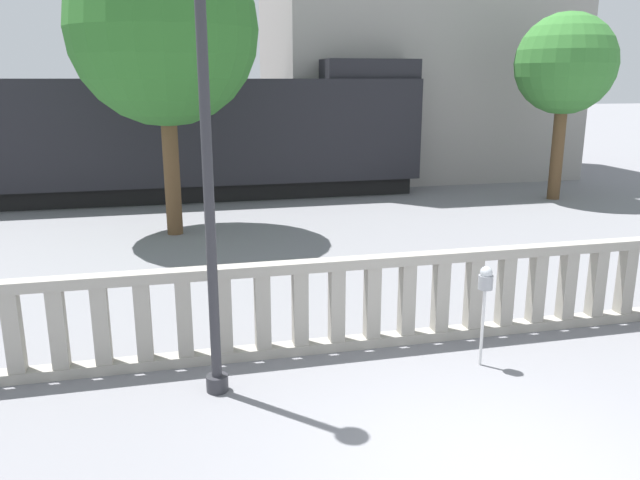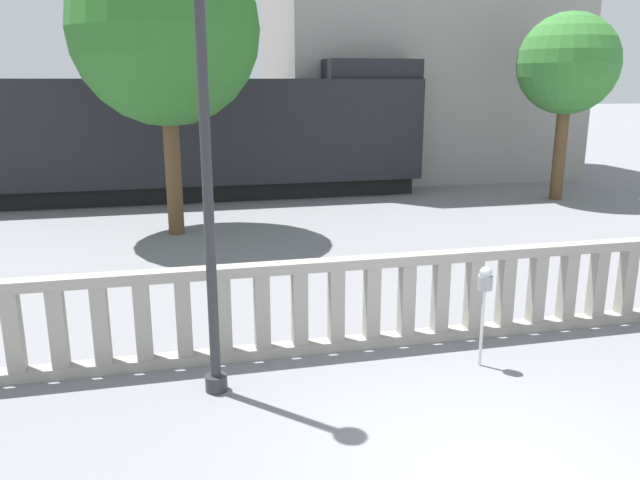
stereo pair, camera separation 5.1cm
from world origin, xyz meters
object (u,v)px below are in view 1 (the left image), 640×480
lamppost (206,136)px  train_far (148,113)px  tree_left (566,65)px  tree_right (163,30)px  parking_meter (485,285)px  train_near (98,138)px

lamppost → train_far: 29.58m
lamppost → tree_left: tree_left is taller
train_far → tree_right: tree_right is taller
lamppost → parking_meter: (3.45, -0.10, -1.96)m
train_near → tree_right: tree_right is taller
train_far → tree_right: 21.46m
lamppost → train_near: lamppost is taller
parking_meter → tree_left: bearing=52.5°
lamppost → tree_left: size_ratio=0.91×
lamppost → train_far: (-1.45, 29.52, -1.22)m
train_near → parking_meter: bearing=-66.0°
tree_left → parking_meter: bearing=-127.5°
lamppost → train_far: size_ratio=0.24×
train_near → train_far: size_ratio=0.97×
train_far → lamppost: bearing=-87.2°
lamppost → train_near: 13.59m
parking_meter → tree_right: size_ratio=0.20×
lamppost → parking_meter: bearing=-1.6°
lamppost → tree_right: size_ratio=0.73×
train_near → tree_left: 14.35m
train_near → tree_left: tree_left is taller
tree_left → tree_right: size_ratio=0.81×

